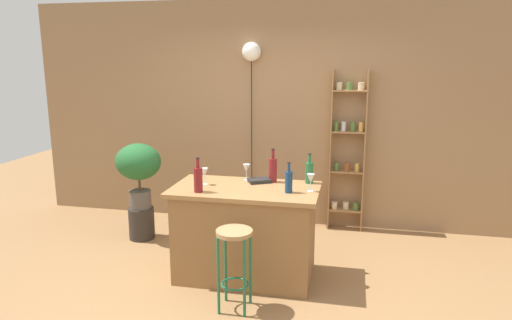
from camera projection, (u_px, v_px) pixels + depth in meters
ground at (238, 290)px, 4.25m from camera, size 12.00×12.00×0.00m
back_wall at (275, 114)px, 5.82m from camera, size 6.40×0.10×2.80m
kitchen_counter at (246, 232)px, 4.44m from camera, size 1.39×0.76×0.90m
bar_stool at (234, 252)px, 3.83m from camera, size 0.31×0.31×0.71m
spice_shelf at (347, 150)px, 5.58m from camera, size 0.42×0.14×1.96m
plant_stool at (142, 223)px, 5.45m from camera, size 0.30×0.30×0.37m
potted_plant at (138, 166)px, 5.30m from camera, size 0.53×0.47×0.77m
bottle_wine_red at (309, 172)px, 4.48m from camera, size 0.08×0.08×0.30m
bottle_olive_oil at (289, 181)px, 4.16m from camera, size 0.07×0.07×0.28m
bottle_vinegar at (198, 179)px, 4.18m from camera, size 0.08×0.08×0.32m
bottle_soda_blue at (273, 169)px, 4.52m from camera, size 0.08×0.08×0.34m
wine_glass_left at (204, 173)px, 4.43m from camera, size 0.07×0.07×0.16m
wine_glass_center at (311, 179)px, 4.20m from camera, size 0.07×0.07×0.16m
wine_glass_right at (246, 169)px, 4.59m from camera, size 0.07×0.07×0.16m
cookbook at (259, 181)px, 4.53m from camera, size 0.26×0.23×0.03m
pendant_globe_light at (252, 54)px, 5.61m from camera, size 0.23×0.23×2.29m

